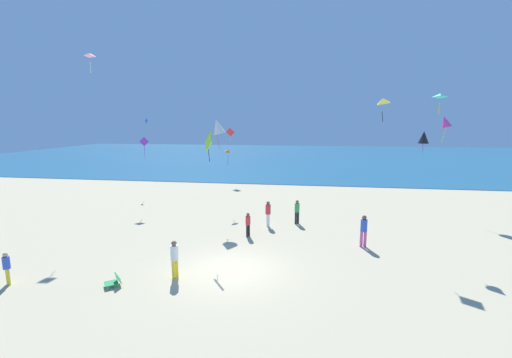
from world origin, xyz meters
The scene contains 20 objects.
ground_plane centered at (0.00, 10.00, 0.00)m, with size 120.00×120.00×0.00m, color #C6B58C.
ocean_water centered at (0.00, 51.08, 0.03)m, with size 120.00×60.00×0.05m, color #236084.
beach_chair_mid_beach centered at (-4.39, -2.18, 0.22)m, with size 0.80×0.78×0.49m.
person_0 centered at (-2.21, -1.14, 0.96)m, with size 0.43×0.43×1.67m.
person_1 centered at (0.86, 6.62, 0.95)m, with size 0.44×0.44×1.65m.
person_2 centered at (6.28, 3.85, 1.00)m, with size 0.36×0.36×1.73m.
person_3 centered at (-0.06, 4.54, 0.82)m, with size 0.39×0.39×1.42m.
person_4 centered at (2.66, 7.48, 0.92)m, with size 0.44×0.44×1.59m.
person_5 centered at (-8.75, -2.70, 0.79)m, with size 0.38×0.38×1.37m.
kite_yellow centered at (7.03, 4.77, 7.64)m, with size 0.88×0.97×1.26m.
kite_blue centered at (-11.81, 16.30, 6.56)m, with size 0.42×0.34×1.52m.
kite_magenta centered at (12.82, 11.96, 6.60)m, with size 0.95×0.75×1.98m.
kite_red centered at (-5.08, 22.04, 5.46)m, with size 1.01×0.34×1.56m.
kite_white centered at (-2.64, 7.89, 6.27)m, with size 1.12×0.93×2.06m.
kite_lime centered at (-1.90, 3.18, 5.56)m, with size 0.65×1.00×1.64m.
kite_purple centered at (-9.03, 10.15, 5.04)m, with size 0.69×0.25×1.64m.
kite_pink centered at (-10.69, 6.75, 10.79)m, with size 0.69×0.69×1.26m.
kite_black centered at (9.06, 4.40, 5.80)m, with size 0.74×0.74×1.08m.
kite_teal centered at (7.96, -0.45, 7.52)m, with size 0.46×0.39×0.77m.
kite_orange centered at (-2.58, 10.42, 4.44)m, with size 0.57×0.61×1.19m.
Camera 1 is at (3.21, -13.95, 6.56)m, focal length 23.69 mm.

